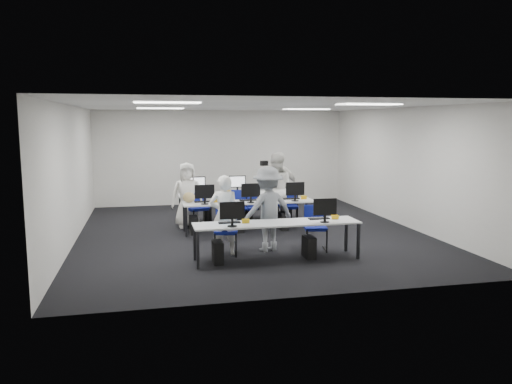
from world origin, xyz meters
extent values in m
plane|color=black|center=(0.00, 0.00, 0.00)|extent=(9.00, 9.00, 0.00)
plane|color=white|center=(0.00, 0.00, 3.00)|extent=(9.00, 9.00, 0.00)
cube|color=silver|center=(0.00, 4.50, 1.50)|extent=(8.00, 0.02, 3.00)
cube|color=silver|center=(0.00, -4.50, 1.50)|extent=(8.00, 0.02, 3.00)
cube|color=silver|center=(-4.00, 0.00, 1.50)|extent=(0.02, 9.00, 3.00)
cube|color=silver|center=(4.00, 0.00, 1.50)|extent=(0.02, 9.00, 3.00)
cube|color=white|center=(-2.00, -2.00, 2.98)|extent=(1.20, 0.60, 0.02)
cube|color=white|center=(2.00, -2.00, 2.98)|extent=(1.20, 0.60, 0.02)
cube|color=white|center=(-2.00, 2.00, 2.98)|extent=(1.20, 0.60, 0.02)
cube|color=white|center=(2.00, 2.00, 2.98)|extent=(1.20, 0.60, 0.02)
cube|color=white|center=(0.00, -2.40, 0.71)|extent=(3.20, 0.70, 0.03)
cube|color=black|center=(-1.55, -2.70, 0.35)|extent=(0.05, 0.05, 0.70)
cube|color=black|center=(-1.55, -2.10, 0.35)|extent=(0.05, 0.05, 0.70)
cube|color=black|center=(1.55, -2.70, 0.35)|extent=(0.05, 0.05, 0.70)
cube|color=black|center=(1.55, -2.10, 0.35)|extent=(0.05, 0.05, 0.70)
cube|color=white|center=(0.00, 0.20, 0.71)|extent=(3.20, 0.70, 0.03)
cube|color=black|center=(-1.55, -0.10, 0.35)|extent=(0.05, 0.05, 0.70)
cube|color=black|center=(-1.55, 0.50, 0.35)|extent=(0.05, 0.05, 0.70)
cube|color=black|center=(1.55, -0.10, 0.35)|extent=(0.05, 0.05, 0.70)
cube|color=black|center=(1.55, 0.50, 0.35)|extent=(0.05, 0.05, 0.70)
cube|color=white|center=(0.00, 1.60, 0.71)|extent=(3.20, 0.70, 0.03)
cube|color=black|center=(-1.55, 1.30, 0.35)|extent=(0.05, 0.05, 0.70)
cube|color=black|center=(-1.55, 1.90, 0.35)|extent=(0.05, 0.05, 0.70)
cube|color=black|center=(1.55, 1.30, 0.35)|extent=(0.05, 0.05, 0.70)
cube|color=black|center=(1.55, 1.90, 0.35)|extent=(0.05, 0.05, 0.70)
cube|color=#0D5BB1|center=(-0.90, -2.58, 1.03)|extent=(0.46, 0.04, 0.32)
cube|color=black|center=(-0.90, -2.26, 0.74)|extent=(0.42, 0.14, 0.02)
ellipsoid|color=black|center=(-0.60, -2.26, 0.75)|extent=(0.07, 0.10, 0.04)
cube|color=black|center=(-1.15, -2.40, 0.21)|extent=(0.18, 0.40, 0.42)
cube|color=white|center=(0.90, -2.58, 1.03)|extent=(0.46, 0.04, 0.32)
cube|color=black|center=(0.90, -2.26, 0.74)|extent=(0.42, 0.14, 0.02)
ellipsoid|color=black|center=(1.20, -2.26, 0.75)|extent=(0.07, 0.10, 0.04)
cube|color=black|center=(0.65, -2.40, 0.21)|extent=(0.18, 0.40, 0.42)
cube|color=white|center=(-1.10, 0.02, 1.03)|extent=(0.46, 0.04, 0.32)
cube|color=black|center=(-1.10, 0.34, 0.74)|extent=(0.42, 0.14, 0.02)
ellipsoid|color=black|center=(-0.80, 0.34, 0.75)|extent=(0.07, 0.10, 0.04)
cube|color=black|center=(-1.35, 0.20, 0.21)|extent=(0.18, 0.40, 0.42)
cube|color=white|center=(0.00, 0.02, 1.03)|extent=(0.46, 0.04, 0.32)
cube|color=black|center=(0.00, 0.34, 0.74)|extent=(0.42, 0.14, 0.02)
ellipsoid|color=black|center=(0.30, 0.34, 0.75)|extent=(0.07, 0.10, 0.04)
cube|color=black|center=(-0.25, 0.20, 0.21)|extent=(0.18, 0.40, 0.42)
cube|color=white|center=(1.10, 0.02, 1.03)|extent=(0.46, 0.04, 0.32)
cube|color=black|center=(1.10, 0.34, 0.74)|extent=(0.42, 0.14, 0.02)
ellipsoid|color=black|center=(1.40, 0.34, 0.75)|extent=(0.07, 0.10, 0.04)
cube|color=black|center=(0.85, 0.20, 0.21)|extent=(0.18, 0.40, 0.42)
cube|color=white|center=(-1.10, 1.78, 1.03)|extent=(0.46, 0.04, 0.32)
cube|color=black|center=(-1.10, 1.46, 0.74)|extent=(0.42, 0.14, 0.02)
ellipsoid|color=black|center=(-1.40, 1.46, 0.75)|extent=(0.07, 0.10, 0.04)
cube|color=black|center=(-0.85, 1.60, 0.21)|extent=(0.18, 0.40, 0.42)
cube|color=white|center=(0.00, 1.78, 1.03)|extent=(0.46, 0.04, 0.32)
cube|color=black|center=(0.00, 1.46, 0.74)|extent=(0.42, 0.14, 0.02)
ellipsoid|color=black|center=(-0.30, 1.46, 0.75)|extent=(0.07, 0.10, 0.04)
cube|color=black|center=(0.25, 1.60, 0.21)|extent=(0.18, 0.40, 0.42)
cube|color=white|center=(1.10, 1.78, 1.03)|extent=(0.46, 0.04, 0.32)
cube|color=black|center=(1.10, 1.46, 0.74)|extent=(0.42, 0.14, 0.02)
ellipsoid|color=black|center=(0.80, 1.46, 0.75)|extent=(0.07, 0.10, 0.04)
cube|color=black|center=(1.35, 1.60, 0.21)|extent=(0.18, 0.40, 0.42)
cube|color=navy|center=(-0.89, -1.82, 0.47)|extent=(0.53, 0.52, 0.06)
cube|color=navy|center=(-0.85, -1.62, 0.74)|extent=(0.43, 0.14, 0.37)
cube|color=navy|center=(0.97, -1.87, 0.47)|extent=(0.52, 0.50, 0.06)
cube|color=navy|center=(1.00, -1.68, 0.73)|extent=(0.43, 0.13, 0.36)
cube|color=navy|center=(-1.18, 0.80, 0.50)|extent=(0.59, 0.58, 0.07)
cube|color=navy|center=(-1.25, 1.01, 0.78)|extent=(0.45, 0.19, 0.39)
cube|color=navy|center=(-0.15, 0.72, 0.47)|extent=(0.54, 0.53, 0.06)
cube|color=navy|center=(-0.10, 0.92, 0.73)|extent=(0.42, 0.16, 0.37)
cube|color=navy|center=(1.13, 0.67, 0.48)|extent=(0.54, 0.52, 0.06)
cube|color=navy|center=(1.18, 0.88, 0.75)|extent=(0.44, 0.14, 0.37)
cube|color=navy|center=(-1.13, 1.16, 0.44)|extent=(0.47, 0.45, 0.06)
cube|color=navy|center=(-1.15, 0.98, 0.68)|extent=(0.40, 0.10, 0.34)
cube|color=navy|center=(0.16, 1.04, 0.41)|extent=(0.50, 0.49, 0.05)
cube|color=navy|center=(0.23, 0.87, 0.65)|extent=(0.37, 0.17, 0.32)
cube|color=navy|center=(1.21, 1.13, 0.42)|extent=(0.43, 0.41, 0.05)
cube|color=navy|center=(1.20, 0.94, 0.66)|extent=(0.38, 0.07, 0.33)
ellipsoid|color=#A48B54|center=(-1.43, 0.35, 0.85)|extent=(0.35, 0.28, 0.25)
imported|color=white|center=(-0.93, -1.83, 0.80)|extent=(0.64, 0.48, 1.60)
imported|color=white|center=(0.79, 0.68, 0.93)|extent=(1.06, 0.93, 1.86)
imported|color=white|center=(-1.43, 0.98, 0.82)|extent=(0.80, 0.52, 1.63)
imported|color=white|center=(0.94, 1.01, 0.93)|extent=(1.14, 0.58, 1.87)
imported|color=slate|center=(-0.01, -1.70, 0.87)|extent=(1.24, 0.88, 1.74)
cube|color=black|center=(-0.05, -1.52, 1.80)|extent=(0.18, 0.21, 0.10)
camera|label=1|loc=(-2.43, -11.45, 2.64)|focal=35.00mm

